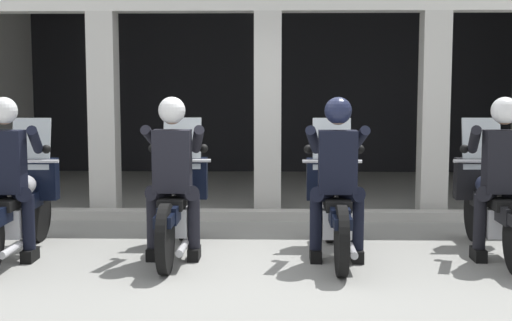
# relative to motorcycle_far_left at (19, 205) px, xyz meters

# --- Properties ---
(ground_plane) EXTENTS (80.00, 80.00, 0.00)m
(ground_plane) POSITION_rel_motorcycle_far_left_xyz_m (2.37, 3.06, -0.50)
(ground_plane) COLOR gray
(station_building) EXTENTS (9.69, 5.03, 3.22)m
(station_building) POSITION_rel_motorcycle_far_left_xyz_m (2.47, 4.88, 1.54)
(station_building) COLOR black
(station_building) RESTS_ON ground
(kerb_strip) EXTENTS (9.19, 0.24, 0.12)m
(kerb_strip) POSITION_rel_motorcycle_far_left_xyz_m (2.47, 1.87, -0.44)
(kerb_strip) COLOR #B7B5AD
(kerb_strip) RESTS_ON ground
(motorcycle_far_left) EXTENTS (0.62, 2.04, 1.35)m
(motorcycle_far_left) POSITION_rel_motorcycle_far_left_xyz_m (0.00, 0.00, 0.00)
(motorcycle_far_left) COLOR black
(motorcycle_far_left) RESTS_ON ground
(police_officer_far_left) EXTENTS (0.63, 0.61, 1.58)m
(police_officer_far_left) POSITION_rel_motorcycle_far_left_xyz_m (-0.00, -0.28, 0.44)
(police_officer_far_left) COLOR black
(police_officer_far_left) RESTS_ON ground
(motorcycle_center_left) EXTENTS (0.62, 2.04, 1.35)m
(motorcycle_center_left) POSITION_rel_motorcycle_far_left_xyz_m (1.58, 0.11, 0.00)
(motorcycle_center_left) COLOR black
(motorcycle_center_left) RESTS_ON ground
(police_officer_center_left) EXTENTS (0.63, 0.61, 1.58)m
(police_officer_center_left) POSITION_rel_motorcycle_far_left_xyz_m (1.58, -0.18, 0.44)
(police_officer_center_left) COLOR black
(police_officer_center_left) RESTS_ON ground
(motorcycle_center_right) EXTENTS (0.62, 2.04, 1.35)m
(motorcycle_center_right) POSITION_rel_motorcycle_far_left_xyz_m (3.16, 0.08, 0.00)
(motorcycle_center_right) COLOR black
(motorcycle_center_right) RESTS_ON ground
(police_officer_center_right) EXTENTS (0.63, 0.61, 1.58)m
(police_officer_center_right) POSITION_rel_motorcycle_far_left_xyz_m (3.16, -0.21, 0.44)
(police_officer_center_right) COLOR black
(police_officer_center_right) RESTS_ON ground
(motorcycle_far_right) EXTENTS (0.62, 2.04, 1.35)m
(motorcycle_far_right) POSITION_rel_motorcycle_far_left_xyz_m (4.74, 0.15, 0.00)
(motorcycle_far_right) COLOR black
(motorcycle_far_right) RESTS_ON ground
(police_officer_far_right) EXTENTS (0.63, 0.61, 1.58)m
(police_officer_far_right) POSITION_rel_motorcycle_far_left_xyz_m (4.74, -0.14, 0.44)
(police_officer_far_right) COLOR black
(police_officer_far_right) RESTS_ON ground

